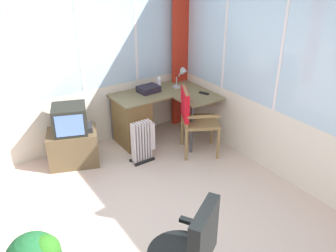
{
  "coord_description": "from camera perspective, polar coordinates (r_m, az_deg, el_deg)",
  "views": [
    {
      "loc": [
        -1.17,
        -2.13,
        2.59
      ],
      "look_at": [
        0.93,
        1.03,
        0.72
      ],
      "focal_mm": 37.89,
      "sensor_mm": 36.0,
      "label": 1
    }
  ],
  "objects": [
    {
      "name": "east_window_panel",
      "position": [
        4.12,
        22.82,
        7.3
      ],
      "size": [
        0.07,
        4.77,
        2.79
      ],
      "color": "silver",
      "rests_on": "ground"
    },
    {
      "name": "tv_on_stand",
      "position": [
        4.85,
        -15.1,
        -1.95
      ],
      "size": [
        0.75,
        0.63,
        0.83
      ],
      "color": "brown",
      "rests_on": "ground"
    },
    {
      "name": "north_window_panel",
      "position": [
        4.85,
        -18.86,
        10.57
      ],
      "size": [
        4.24,
        0.07,
        2.79
      ],
      "color": "silver",
      "rests_on": "ground"
    },
    {
      "name": "curtain_corner",
      "position": [
        5.59,
        2.27,
        13.34
      ],
      "size": [
        0.34,
        0.1,
        2.69
      ],
      "primitive_type": "cube",
      "rotation": [
        0.0,
        0.0,
        0.09
      ],
      "color": "red",
      "rests_on": "ground"
    },
    {
      "name": "desk",
      "position": [
        5.22,
        -4.99,
        1.32
      ],
      "size": [
        1.35,
        1.05,
        0.73
      ],
      "color": "olive",
      "rests_on": "ground"
    },
    {
      "name": "desk_lamp",
      "position": [
        5.39,
        2.38,
        8.27
      ],
      "size": [
        0.23,
        0.2,
        0.32
      ],
      "color": "#B2B7BC",
      "rests_on": "desk"
    },
    {
      "name": "spray_bottle",
      "position": [
        5.34,
        -1.45,
        7.02
      ],
      "size": [
        0.06,
        0.06,
        0.22
      ],
      "color": "silver",
      "rests_on": "desk"
    },
    {
      "name": "wooden_armchair",
      "position": [
        4.85,
        3.8,
        2.06
      ],
      "size": [
        0.65,
        0.65,
        0.95
      ],
      "color": "olive",
      "rests_on": "ground"
    },
    {
      "name": "space_heater",
      "position": [
        4.79,
        -3.99,
        -2.44
      ],
      "size": [
        0.35,
        0.18,
        0.59
      ],
      "color": "silver",
      "rests_on": "ground"
    },
    {
      "name": "paper_tray",
      "position": [
        5.25,
        -3.16,
        5.97
      ],
      "size": [
        0.32,
        0.25,
        0.09
      ],
      "primitive_type": "cube",
      "rotation": [
        0.0,
        0.0,
        0.08
      ],
      "color": "#25202D",
      "rests_on": "desk"
    },
    {
      "name": "tv_remote",
      "position": [
        5.21,
        5.81,
        5.29
      ],
      "size": [
        0.1,
        0.16,
        0.02
      ],
      "primitive_type": "cube",
      "rotation": [
        0.0,
        0.0,
        0.4
      ],
      "color": "black",
      "rests_on": "desk"
    },
    {
      "name": "office_chair",
      "position": [
        2.83,
        3.35,
        -19.43
      ],
      "size": [
        0.62,
        0.59,
        0.99
      ],
      "color": "#B7B7BF",
      "rests_on": "ground"
    }
  ]
}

